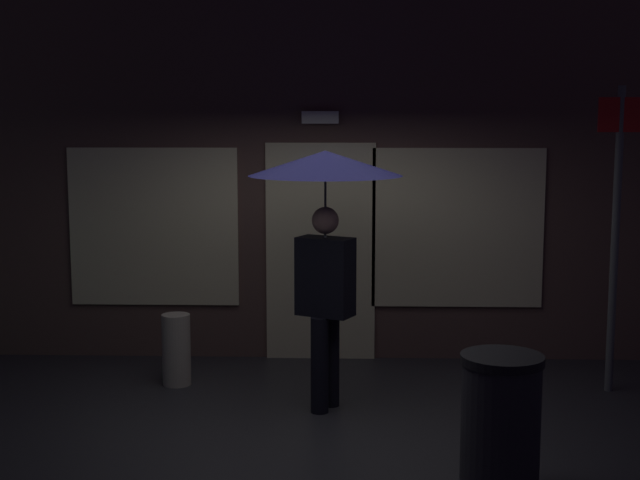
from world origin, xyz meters
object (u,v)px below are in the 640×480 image
person_with_umbrella (325,200)px  street_sign_post (616,223)px  trash_bin (500,424)px  sidewalk_bollard (176,350)px

person_with_umbrella → street_sign_post: bearing=-140.8°
street_sign_post → trash_bin: 2.83m
person_with_umbrella → street_sign_post: 2.63m
person_with_umbrella → trash_bin: size_ratio=2.34×
sidewalk_bollard → trash_bin: bearing=-41.9°
person_with_umbrella → trash_bin: bearing=152.0°
person_with_umbrella → trash_bin: 2.44m
street_sign_post → sidewalk_bollard: bearing=179.0°
person_with_umbrella → sidewalk_bollard: person_with_umbrella is taller
person_with_umbrella → sidewalk_bollard: (-1.39, 0.65, -1.45)m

